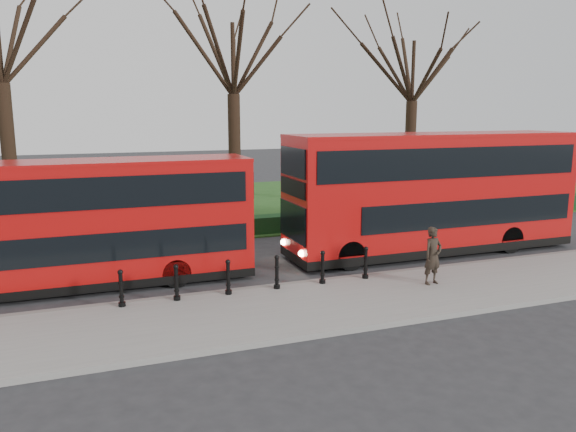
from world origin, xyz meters
name	(u,v)px	position (x,y,z in m)	size (l,w,h in m)	color
ground	(257,281)	(0.00, 0.00, 0.00)	(120.00, 120.00, 0.00)	#28282B
pavement	(289,309)	(0.00, -3.00, 0.07)	(60.00, 4.00, 0.15)	gray
kerb	(267,288)	(0.00, -1.00, 0.07)	(60.00, 0.25, 0.16)	slate
grass_verge	(179,207)	(0.00, 15.00, 0.03)	(60.00, 18.00, 0.06)	#1E4717
hedge	(211,229)	(0.00, 6.80, 0.40)	(60.00, 0.90, 0.80)	black
yellow_line_outer	(264,287)	(0.00, -0.70, 0.01)	(60.00, 0.10, 0.01)	yellow
yellow_line_inner	(262,286)	(0.00, -0.50, 0.01)	(60.00, 0.10, 0.01)	yellow
tree_mid	(233,51)	(2.00, 10.00, 8.26)	(7.27, 7.27, 11.37)	black
tree_right	(413,65)	(12.00, 10.00, 7.90)	(6.96, 6.96, 10.88)	black
bollard_row	(253,275)	(-0.55, -1.35, 0.65)	(7.73, 0.15, 1.00)	black
bus_lead	(90,224)	(-5.00, 1.33, 2.00)	(10.01, 2.30, 3.98)	#AC0C0C
bus_rear	(433,193)	(7.54, 1.29, 2.33)	(11.63, 2.67, 4.63)	#AC0C0C
pedestrian	(433,256)	(4.91, -2.59, 1.05)	(0.66, 0.43, 1.81)	#2B221B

